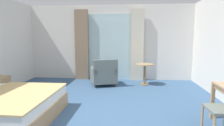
# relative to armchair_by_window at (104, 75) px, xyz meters

# --- Properties ---
(ground) EXTENTS (6.57, 7.88, 0.10)m
(ground) POSITION_rel_armchair_by_window_xyz_m (0.11, -2.62, -0.39)
(ground) COLOR #38567A
(wall_back) EXTENTS (6.17, 0.12, 2.72)m
(wall_back) POSITION_rel_armchair_by_window_xyz_m (0.11, 1.06, 1.01)
(wall_back) COLOR silver
(wall_back) RESTS_ON ground
(balcony_glass_door) EXTENTS (1.58, 0.02, 2.39)m
(balcony_glass_door) POSITION_rel_armchair_by_window_xyz_m (0.08, 0.98, 0.85)
(balcony_glass_door) COLOR silver
(balcony_glass_door) RESTS_ON ground
(curtain_panel_left) EXTENTS (0.49, 0.10, 2.54)m
(curtain_panel_left) POSITION_rel_armchair_by_window_xyz_m (-0.93, 0.88, 0.93)
(curtain_panel_left) COLOR #897056
(curtain_panel_left) RESTS_ON ground
(curtain_panel_right) EXTENTS (0.47, 0.10, 2.54)m
(curtain_panel_right) POSITION_rel_armchair_by_window_xyz_m (1.09, 0.88, 0.93)
(curtain_panel_right) COLOR beige
(curtain_panel_right) RESTS_ON ground
(armchair_by_window) EXTENTS (0.97, 0.95, 0.87)m
(armchair_by_window) POSITION_rel_armchair_by_window_xyz_m (0.00, 0.00, 0.00)
(armchair_by_window) COLOR slate
(armchair_by_window) RESTS_ON ground
(round_cafe_table) EXTENTS (0.59, 0.59, 0.69)m
(round_cafe_table) POSITION_rel_armchair_by_window_xyz_m (1.33, 0.24, 0.16)
(round_cafe_table) COLOR tan
(round_cafe_table) RESTS_ON ground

